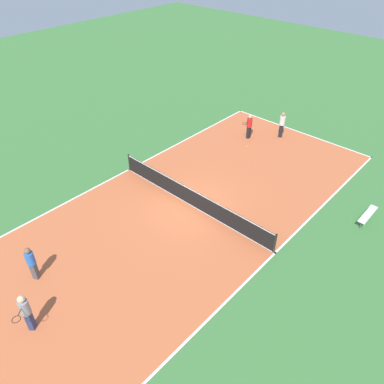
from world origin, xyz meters
TOP-DOWN VIEW (x-y plane):
  - ground_plane at (0.00, 0.00)m, footprint 80.00×80.00m
  - court_surface at (0.00, 0.00)m, footprint 10.38×22.60m
  - tennis_net at (0.00, 0.00)m, footprint 10.18×0.10m
  - bench at (-7.29, -5.00)m, footprint 0.36×1.74m
  - player_baseline_gray at (-0.53, 9.40)m, footprint 0.86×0.92m
  - player_far_white at (0.60, -9.70)m, footprint 0.50×0.50m
  - player_near_blue at (1.56, 8.06)m, footprint 0.48×0.48m
  - player_coach_red at (2.14, -8.07)m, footprint 0.37×0.94m
  - tennis_ball_left_sideline at (1.48, -7.02)m, footprint 0.07×0.07m

SIDE VIEW (x-z plane):
  - ground_plane at x=0.00m, z-range 0.00..0.00m
  - court_surface at x=0.00m, z-range 0.00..0.02m
  - tennis_ball_left_sideline at x=1.48m, z-range 0.02..0.09m
  - bench at x=-7.29m, z-range 0.17..0.62m
  - tennis_net at x=0.00m, z-range 0.03..1.12m
  - player_coach_red at x=2.14m, z-range 0.15..1.85m
  - player_near_blue at x=1.56m, z-range 0.15..1.88m
  - player_baseline_gray at x=-0.53m, z-range 0.17..1.99m
  - player_far_white at x=0.60m, z-range 0.17..1.99m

